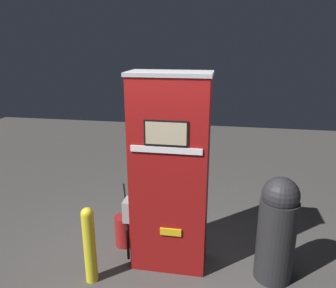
{
  "coord_description": "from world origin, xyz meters",
  "views": [
    {
      "loc": [
        0.56,
        -3.06,
        2.5
      ],
      "look_at": [
        0.0,
        0.11,
        1.5
      ],
      "focal_mm": 35.0,
      "sensor_mm": 36.0,
      "label": 1
    }
  ],
  "objects_px": {
    "trash_bin": "(277,228)",
    "squeegee_bucket": "(124,230)",
    "safety_bollard": "(89,243)",
    "gas_pump": "(169,175)"
  },
  "relations": [
    {
      "from": "trash_bin",
      "to": "squeegee_bucket",
      "type": "distance_m",
      "value": 1.87
    },
    {
      "from": "safety_bollard",
      "to": "trash_bin",
      "type": "xyz_separation_m",
      "value": [
        1.95,
        0.4,
        0.15
      ]
    },
    {
      "from": "safety_bollard",
      "to": "trash_bin",
      "type": "bearing_deg",
      "value": 11.6
    },
    {
      "from": "gas_pump",
      "to": "squeegee_bucket",
      "type": "bearing_deg",
      "value": 159.09
    },
    {
      "from": "squeegee_bucket",
      "to": "trash_bin",
      "type": "bearing_deg",
      "value": -9.54
    },
    {
      "from": "gas_pump",
      "to": "safety_bollard",
      "type": "xyz_separation_m",
      "value": [
        -0.78,
        -0.46,
        -0.65
      ]
    },
    {
      "from": "trash_bin",
      "to": "squeegee_bucket",
      "type": "xyz_separation_m",
      "value": [
        -1.8,
        0.3,
        -0.41
      ]
    },
    {
      "from": "safety_bollard",
      "to": "squeegee_bucket",
      "type": "relative_size",
      "value": 1.0
    },
    {
      "from": "trash_bin",
      "to": "squeegee_bucket",
      "type": "bearing_deg",
      "value": 170.46
    },
    {
      "from": "gas_pump",
      "to": "trash_bin",
      "type": "xyz_separation_m",
      "value": [
        1.17,
        -0.06,
        -0.5
      ]
    }
  ]
}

